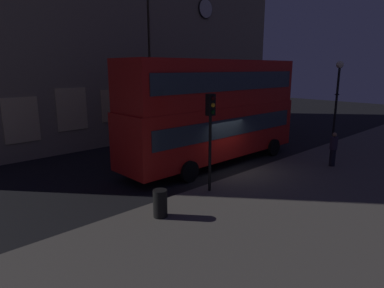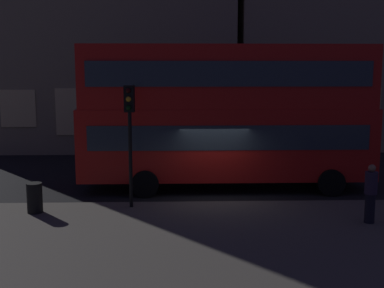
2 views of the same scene
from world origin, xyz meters
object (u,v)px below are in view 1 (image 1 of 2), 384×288
traffic_light_near_kerb (211,122)px  street_lamp (338,88)px  litter_bin (160,203)px  traffic_light_far_side (269,99)px  pedestrian (333,149)px  double_decker_bus (214,108)px

traffic_light_near_kerb → street_lamp: size_ratio=0.74×
litter_bin → traffic_light_far_side: bearing=21.7°
traffic_light_far_side → pedestrian: traffic_light_far_side is taller
street_lamp → double_decker_bus: bearing=159.2°
double_decker_bus → traffic_light_near_kerb: bearing=-138.9°
double_decker_bus → street_lamp: 8.51m
traffic_light_far_side → litter_bin: bearing=20.8°
street_lamp → litter_bin: street_lamp is taller
traffic_light_near_kerb → litter_bin: traffic_light_near_kerb is taller
double_decker_bus → litter_bin: 7.68m
traffic_light_far_side → double_decker_bus: bearing=15.5°
traffic_light_far_side → street_lamp: (-1.15, -5.68, 1.14)m
traffic_light_near_kerb → pedestrian: traffic_light_near_kerb is taller
traffic_light_far_side → litter_bin: size_ratio=3.96×
double_decker_bus → traffic_light_far_side: size_ratio=2.95×
double_decker_bus → litter_bin: (-6.39, -3.49, -2.44)m
double_decker_bus → street_lamp: bearing=-20.8°
litter_bin → street_lamp: bearing=1.9°
street_lamp → traffic_light_far_side: bearing=78.6°
traffic_light_far_side → street_lamp: street_lamp is taller
street_lamp → pedestrian: size_ratio=3.06×
double_decker_bus → pedestrian: double_decker_bus is taller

